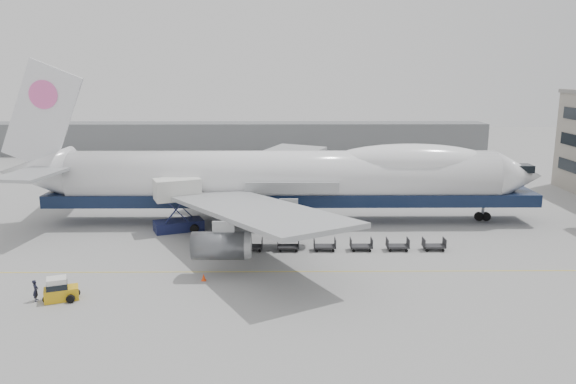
{
  "coord_description": "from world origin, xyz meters",
  "views": [
    {
      "loc": [
        -0.13,
        -55.92,
        18.57
      ],
      "look_at": [
        0.48,
        6.0,
        5.06
      ],
      "focal_mm": 35.0,
      "sensor_mm": 36.0,
      "label": 1
    }
  ],
  "objects_px": {
    "airliner": "(289,177)",
    "baggage_tug": "(60,290)",
    "catering_truck": "(178,202)",
    "ground_worker": "(36,291)"
  },
  "relations": [
    {
      "from": "airliner",
      "to": "baggage_tug",
      "type": "xyz_separation_m",
      "value": [
        -19.13,
        -24.46,
        -4.76
      ]
    },
    {
      "from": "baggage_tug",
      "to": "airliner",
      "type": "bearing_deg",
      "value": 31.19
    },
    {
      "from": "catering_truck",
      "to": "baggage_tug",
      "type": "xyz_separation_m",
      "value": [
        -6.08,
        -20.46,
        -2.6
      ]
    },
    {
      "from": "baggage_tug",
      "to": "ground_worker",
      "type": "height_order",
      "value": "baggage_tug"
    },
    {
      "from": "catering_truck",
      "to": "airliner",
      "type": "bearing_deg",
      "value": -4.81
    },
    {
      "from": "catering_truck",
      "to": "baggage_tug",
      "type": "bearing_deg",
      "value": -128.36
    },
    {
      "from": "baggage_tug",
      "to": "ground_worker",
      "type": "xyz_separation_m",
      "value": [
        -1.89,
        -0.16,
        0.04
      ]
    },
    {
      "from": "ground_worker",
      "to": "catering_truck",
      "type": "bearing_deg",
      "value": -31.91
    },
    {
      "from": "ground_worker",
      "to": "airliner",
      "type": "bearing_deg",
      "value": -51.28
    },
    {
      "from": "ground_worker",
      "to": "baggage_tug",
      "type": "bearing_deg",
      "value": -95.97
    }
  ]
}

